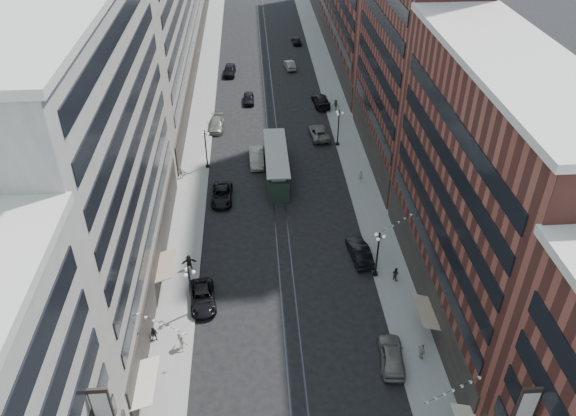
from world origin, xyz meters
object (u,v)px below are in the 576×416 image
object	(u,v)px
pedestrian_extra_0	(182,340)
car_14	(290,65)
car_12	(321,100)
pedestrian_9	(336,105)
streetcar	(276,165)
pedestrian_2	(154,334)
lamppost_se_far	(378,253)
car_7	(222,195)
pedestrian_5	(189,262)
pedestrian_6	(181,173)
car_8	(216,124)
car_9	(229,70)
car_extra_1	(256,158)
car_10	(360,252)
car_4	(392,355)
car_13	(249,98)
lamppost_se_mid	(338,126)
car_2	(202,298)
car_11	(319,132)
lamppost_sw_far	(191,289)
pedestrian_7	(395,274)
car_extra_0	(296,40)
pedestrian_4	(422,351)

from	to	relation	value
pedestrian_extra_0	car_14	bearing A→B (deg)	-61.41
car_12	pedestrian_9	distance (m)	3.18
streetcar	pedestrian_2	xyz separation A→B (m)	(-12.43, -27.80, -0.74)
lamppost_se_far	car_7	distance (m)	22.31
pedestrian_5	pedestrian_6	world-z (taller)	pedestrian_5
car_8	car_9	bearing A→B (deg)	87.21
car_extra_1	car_10	bearing A→B (deg)	-64.54
car_4	car_12	xyz separation A→B (m)	(0.00, 52.99, -0.02)
car_13	car_14	distance (m)	16.61
lamppost_se_mid	car_7	bearing A→B (deg)	-141.60
car_9	lamppost_se_mid	bearing A→B (deg)	-56.72
car_4	car_7	bearing A→B (deg)	-53.33
streetcar	car_12	size ratio (longest dim) A/B	2.22
car_2	car_13	xyz separation A→B (m)	(4.98, 46.43, 0.01)
car_2	car_14	world-z (taller)	car_14
lamppost_se_mid	car_11	bearing A→B (deg)	131.28
lamppost_se_far	car_extra_1	size ratio (longest dim) A/B	1.02
lamppost_se_mid	car_7	size ratio (longest dim) A/B	1.01
car_4	pedestrian_5	xyz separation A→B (m)	(-18.47, 13.51, 0.13)
pedestrian_5	car_extra_1	world-z (taller)	pedestrian_5
car_extra_1	lamppost_se_far	bearing A→B (deg)	-65.18
car_2	car_8	xyz separation A→B (m)	(0.00, 37.24, 0.03)
car_8	car_10	bearing A→B (deg)	-61.00
lamppost_sw_far	car_4	distance (m)	19.14
pedestrian_7	car_extra_0	bearing A→B (deg)	-36.16
lamppost_se_far	lamppost_se_mid	size ratio (longest dim) A/B	1.00
lamppost_se_mid	car_14	distance (m)	30.74
streetcar	car_7	size ratio (longest dim) A/B	2.38
car_8	pedestrian_5	world-z (taller)	pedestrian_5
pedestrian_7	car_7	bearing A→B (deg)	9.04
lamppost_sw_far	car_9	xyz separation A→B (m)	(2.40, 60.05, -2.21)
lamppost_sw_far	pedestrian_extra_0	xyz separation A→B (m)	(-0.68, -4.37, -2.03)
car_7	car_13	world-z (taller)	car_7
streetcar	pedestrian_extra_0	size ratio (longest dim) A/B	7.12
car_11	pedestrian_5	size ratio (longest dim) A/B	3.36
lamppost_se_far	car_7	xyz separation A→B (m)	(-16.23, 15.13, -2.33)
pedestrian_2	pedestrian_6	distance (m)	27.88
streetcar	car_7	distance (m)	8.83
pedestrian_6	lamppost_sw_far	bearing A→B (deg)	98.52
car_12	lamppost_sw_far	bearing A→B (deg)	64.18
pedestrian_6	car_extra_1	distance (m)	10.45
car_8	car_extra_1	distance (m)	12.16
streetcar	pedestrian_5	distance (m)	20.69
car_9	pedestrian_2	bearing A→B (deg)	-91.49
car_9	pedestrian_5	distance (m)	53.82
car_8	pedestrian_extra_0	xyz separation A→B (m)	(-1.48, -42.84, 0.31)
lamppost_se_far	pedestrian_4	xyz separation A→B (m)	(1.88, -11.03, -2.09)
lamppost_sw_far	car_13	bearing A→B (deg)	83.08
car_2	pedestrian_2	size ratio (longest dim) A/B	3.40
pedestrian_2	car_8	world-z (taller)	pedestrian_2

